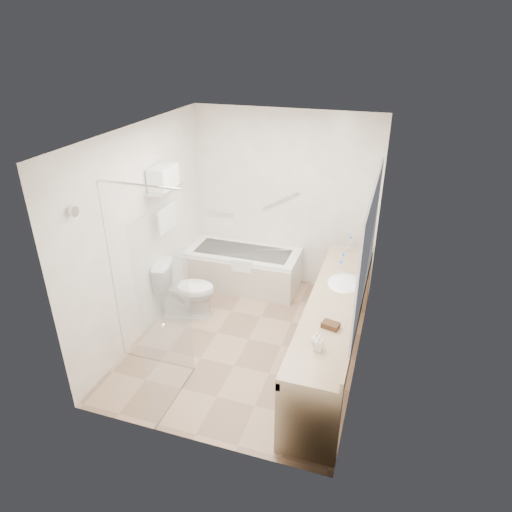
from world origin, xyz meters
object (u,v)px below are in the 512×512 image
(bathtub, at_px, (243,268))
(toilet, at_px, (186,290))
(amenity_basket, at_px, (331,325))
(vanity_counter, at_px, (334,317))
(water_bottle_left, at_px, (340,270))

(bathtub, bearing_deg, toilet, -115.13)
(toilet, xyz_separation_m, amenity_basket, (2.01, -0.92, 0.50))
(vanity_counter, relative_size, water_bottle_left, 13.29)
(vanity_counter, relative_size, amenity_basket, 16.69)
(bathtub, bearing_deg, amenity_basket, -50.46)
(bathtub, relative_size, amenity_basket, 9.89)
(vanity_counter, height_order, toilet, vanity_counter)
(vanity_counter, xyz_separation_m, amenity_basket, (0.03, -0.50, 0.24))
(bathtub, height_order, toilet, toilet)
(bathtub, xyz_separation_m, vanity_counter, (1.52, -1.39, 0.36))
(bathtub, bearing_deg, vanity_counter, -42.35)
(vanity_counter, xyz_separation_m, water_bottle_left, (-0.03, 0.53, 0.30))
(bathtub, distance_m, vanity_counter, 2.09)
(toilet, height_order, amenity_basket, amenity_basket)
(vanity_counter, bearing_deg, toilet, 167.75)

